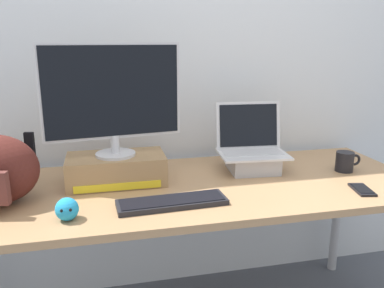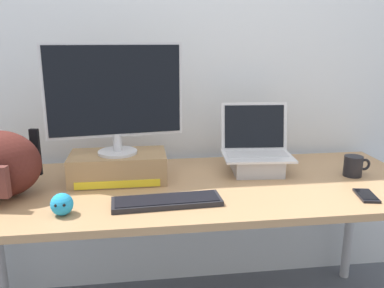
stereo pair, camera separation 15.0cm
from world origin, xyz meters
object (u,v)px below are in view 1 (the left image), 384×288
plush_toy (67,209)px  desktop_monitor (113,97)px  toner_box_yellow (116,169)px  cell_phone (362,190)px  external_keyboard (172,202)px  coffee_mug (345,162)px  open_laptop (252,156)px

plush_toy → desktop_monitor: bearing=61.4°
desktop_monitor → plush_toy: bearing=-125.9°
toner_box_yellow → plush_toy: toner_box_yellow is taller
cell_phone → plush_toy: plush_toy is taller
external_keyboard → plush_toy: 0.38m
desktop_monitor → coffee_mug: size_ratio=4.59×
open_laptop → cell_phone: bearing=-41.5°
toner_box_yellow → desktop_monitor: bearing=-80.1°
desktop_monitor → toner_box_yellow: bearing=92.5°
desktop_monitor → external_keyboard: size_ratio=1.37×
desktop_monitor → open_laptop: size_ratio=1.72×
desktop_monitor → plush_toy: (-0.18, -0.34, -0.34)m
cell_phone → plush_toy: (-1.17, -0.01, 0.03)m
coffee_mug → cell_phone: (-0.08, -0.25, -0.04)m
toner_box_yellow → cell_phone: 1.04m
toner_box_yellow → plush_toy: (-0.18, -0.34, -0.02)m
cell_phone → toner_box_yellow: bearing=173.1°
coffee_mug → cell_phone: bearing=-107.7°
open_laptop → coffee_mug: bearing=-10.4°
external_keyboard → cell_phone: size_ratio=2.88×
coffee_mug → open_laptop: bearing=164.9°
cell_phone → plush_toy: size_ratio=1.82×
desktop_monitor → coffee_mug: bearing=-11.7°
toner_box_yellow → coffee_mug: toner_box_yellow is taller
external_keyboard → toner_box_yellow: bearing=120.3°
toner_box_yellow → external_keyboard: size_ratio=0.99×
toner_box_yellow → cell_phone: bearing=-18.4°
external_keyboard → coffee_mug: size_ratio=3.36×
open_laptop → coffee_mug: 0.44m
open_laptop → plush_toy: open_laptop is taller
toner_box_yellow → desktop_monitor: 0.32m
external_keyboard → coffee_mug: 0.90m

